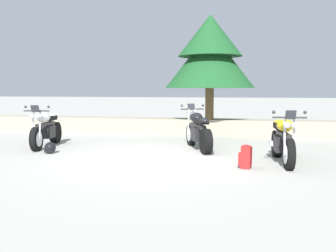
# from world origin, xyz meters

# --- Properties ---
(ground_plane) EXTENTS (120.00, 120.00, 0.00)m
(ground_plane) POSITION_xyz_m (0.00, 0.00, 0.00)
(ground_plane) COLOR #A3A099
(stone_wall) EXTENTS (36.00, 0.80, 0.55)m
(stone_wall) POSITION_xyz_m (0.00, 4.80, 0.28)
(stone_wall) COLOR gray
(stone_wall) RESTS_ON ground
(motorcycle_white_near_left) EXTENTS (0.75, 2.06, 1.18)m
(motorcycle_white_near_left) POSITION_xyz_m (-3.26, 1.26, 0.49)
(motorcycle_white_near_left) COLOR black
(motorcycle_white_near_left) RESTS_ON ground
(motorcycle_black_centre) EXTENTS (1.03, 1.97, 1.18)m
(motorcycle_black_centre) POSITION_xyz_m (0.87, 1.67, 0.49)
(motorcycle_black_centre) COLOR black
(motorcycle_black_centre) RESTS_ON ground
(motorcycle_yellow_far_right) EXTENTS (0.67, 2.07, 1.18)m
(motorcycle_yellow_far_right) POSITION_xyz_m (2.87, 0.22, 0.49)
(motorcycle_yellow_far_right) COLOR black
(motorcycle_yellow_far_right) RESTS_ON ground
(rider_backpack) EXTENTS (0.28, 0.31, 0.47)m
(rider_backpack) POSITION_xyz_m (2.09, -0.45, 0.24)
(rider_backpack) COLOR #A31E1E
(rider_backpack) RESTS_ON ground
(rider_helmet) EXTENTS (0.28, 0.28, 0.28)m
(rider_helmet) POSITION_xyz_m (-2.64, 0.33, 0.14)
(rider_helmet) COLOR black
(rider_helmet) RESTS_ON ground
(pine_tree_far_left) EXTENTS (2.96, 2.96, 3.48)m
(pine_tree_far_left) POSITION_xyz_m (0.91, 4.56, 2.77)
(pine_tree_far_left) COLOR brown
(pine_tree_far_left) RESTS_ON stone_wall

